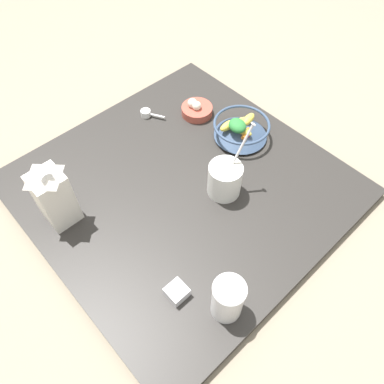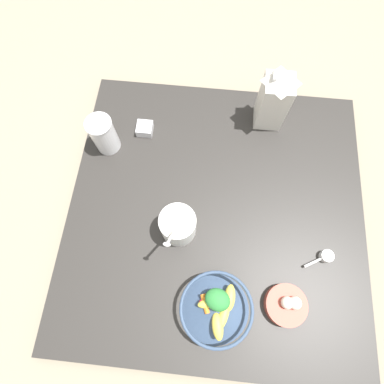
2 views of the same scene
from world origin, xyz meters
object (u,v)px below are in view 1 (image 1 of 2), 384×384
(yogurt_tub, at_px, (225,178))
(milk_carton, at_px, (52,193))
(fruit_bowl, at_px, (241,129))
(garlic_bowl, at_px, (197,109))
(drinking_cup, at_px, (228,299))
(spice_jar, at_px, (177,292))

(yogurt_tub, bearing_deg, milk_carton, 148.66)
(fruit_bowl, xyz_separation_m, yogurt_tub, (-0.22, -0.13, 0.02))
(milk_carton, height_order, garlic_bowl, milk_carton)
(milk_carton, relative_size, drinking_cup, 1.76)
(milk_carton, distance_m, yogurt_tub, 0.53)
(spice_jar, bearing_deg, milk_carton, 102.31)
(drinking_cup, distance_m, garlic_bowl, 0.79)
(fruit_bowl, xyz_separation_m, garlic_bowl, (-0.03, 0.20, -0.02))
(milk_carton, relative_size, yogurt_tub, 0.99)
(fruit_bowl, height_order, milk_carton, milk_carton)
(drinking_cup, height_order, spice_jar, drinking_cup)
(yogurt_tub, distance_m, spice_jar, 0.39)
(drinking_cup, bearing_deg, yogurt_tub, 45.21)
(spice_jar, xyz_separation_m, garlic_bowl, (0.55, 0.50, 0.01))
(fruit_bowl, relative_size, yogurt_tub, 0.82)
(yogurt_tub, height_order, spice_jar, yogurt_tub)
(milk_carton, height_order, yogurt_tub, yogurt_tub)
(garlic_bowl, bearing_deg, spice_jar, -137.33)
(drinking_cup, relative_size, spice_jar, 2.58)
(fruit_bowl, height_order, yogurt_tub, yogurt_tub)
(yogurt_tub, distance_m, garlic_bowl, 0.39)
(fruit_bowl, bearing_deg, milk_carton, 168.34)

